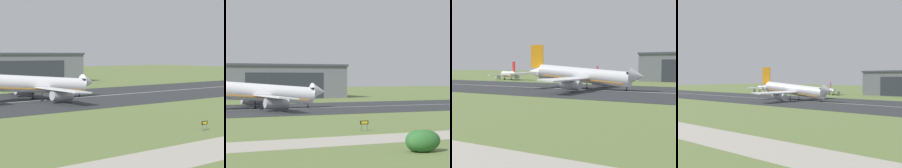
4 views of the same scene
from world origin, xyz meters
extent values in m
plane|color=olive|center=(0.00, 48.17, 0.00)|extent=(667.69, 667.69, 0.00)
cube|color=#2B2D30|center=(0.00, 96.33, 0.03)|extent=(427.69, 54.40, 0.06)
cube|color=silver|center=(0.00, 96.33, 0.07)|extent=(384.92, 0.70, 0.01)
cylinder|color=white|center=(0.60, 98.05, 4.86)|extent=(33.81, 5.23, 7.38)
cone|color=white|center=(19.57, 97.88, 4.86)|extent=(4.83, 4.97, 5.24)
cone|color=white|center=(-19.10, 98.23, 5.75)|extent=(6.26, 4.49, 4.86)
cube|color=black|center=(17.13, 97.91, 5.85)|extent=(1.17, 4.20, 0.52)
cube|color=orange|center=(0.60, 98.05, 3.51)|extent=(30.12, 4.95, 2.42)
cube|color=white|center=(1.15, 84.55, 4.00)|extent=(5.47, 22.11, 0.79)
cylinder|color=#A8A8B2|center=(2.22, 86.31, 2.22)|extent=(6.64, 3.11, 3.52)
cube|color=white|center=(1.39, 111.54, 4.00)|extent=(5.47, 22.11, 0.79)
cylinder|color=#A8A8B2|center=(2.43, 109.77, 2.22)|extent=(6.64, 3.11, 3.52)
cube|color=orange|center=(-18.21, 98.22, 11.52)|extent=(5.37, 0.33, 8.38)
cube|color=white|center=(-18.67, 91.99, 5.60)|extent=(4.76, 7.58, 0.24)
cube|color=white|center=(-18.56, 104.46, 5.60)|extent=(4.76, 7.58, 0.24)
cylinder|color=black|center=(16.15, 97.91, 1.20)|extent=(0.24, 0.24, 2.40)
cylinder|color=black|center=(16.15, 97.91, 0.22)|extent=(0.84, 0.84, 0.44)
cylinder|color=black|center=(0.75, 95.09, 1.20)|extent=(0.24, 0.24, 2.40)
cylinder|color=black|center=(0.75, 95.09, 0.22)|extent=(0.84, 0.84, 0.44)
cylinder|color=black|center=(0.80, 101.01, 1.20)|extent=(0.24, 0.24, 2.40)
cylinder|color=black|center=(0.80, 101.01, 0.22)|extent=(0.84, 0.84, 0.44)
cylinder|color=white|center=(-13.55, 149.69, 2.64)|extent=(11.01, 12.74, 2.31)
cone|color=white|center=(-8.29, 143.24, 2.64)|extent=(3.11, 3.08, 2.31)
cone|color=white|center=(-19.04, 156.40, 3.05)|extent=(3.37, 3.47, 2.08)
cube|color=black|center=(-9.01, 144.13, 3.10)|extent=(2.22, 2.10, 0.44)
cube|color=#991E7A|center=(-13.55, 149.69, 2.00)|extent=(10.00, 11.54, 0.20)
cube|color=white|center=(-17.02, 146.47, 2.23)|extent=(6.99, 6.31, 0.40)
cylinder|color=#A8A8B2|center=(-16.29, 146.47, 1.26)|extent=(3.02, 3.24, 1.44)
cube|color=white|center=(-9.72, 152.45, 2.23)|extent=(6.99, 6.31, 0.40)
cylinder|color=#A8A8B2|center=(-9.86, 151.73, 1.26)|extent=(3.02, 3.24, 1.44)
cube|color=#991E7A|center=(-18.78, 156.07, 5.76)|extent=(1.81, 2.13, 3.94)
cube|color=white|center=(-21.30, 154.53, 2.98)|extent=(4.14, 3.95, 0.24)
cube|color=white|center=(-16.77, 158.24, 2.98)|extent=(4.14, 3.95, 0.24)
cylinder|color=black|center=(-9.70, 144.98, 0.74)|extent=(0.24, 0.24, 1.48)
cylinder|color=black|center=(-9.70, 144.98, 0.22)|extent=(0.84, 0.84, 0.44)
cylinder|color=black|center=(-14.76, 148.97, 0.74)|extent=(0.24, 0.24, 1.48)
cylinder|color=black|center=(-14.76, 148.97, 0.22)|extent=(0.84, 0.84, 0.44)
cylinder|color=black|center=(-12.61, 150.73, 0.74)|extent=(0.24, 0.24, 1.48)
cylinder|color=black|center=(-12.61, 150.73, 0.22)|extent=(0.84, 0.84, 0.44)
cylinder|color=silver|center=(-66.69, 140.44, 3.23)|extent=(15.22, 10.91, 3.15)
cone|color=silver|center=(-74.70, 145.28, 3.23)|extent=(4.05, 4.16, 3.15)
cone|color=silver|center=(-58.28, 135.36, 3.80)|extent=(4.69, 4.38, 2.83)
cube|color=black|center=(-73.36, 144.48, 3.86)|extent=(2.32, 2.86, 0.44)
cube|color=red|center=(-66.69, 140.44, 2.36)|extent=(13.78, 9.95, 0.20)
cube|color=silver|center=(-63.74, 145.94, 2.68)|extent=(7.13, 9.37, 0.40)
cylinder|color=#A8A8B2|center=(-64.59, 145.58, 1.45)|extent=(4.51, 3.78, 1.95)
cube|color=silver|center=(-70.18, 135.27, 2.68)|extent=(7.13, 9.37, 0.40)
cylinder|color=#A8A8B2|center=(-70.26, 136.19, 1.45)|extent=(4.51, 3.78, 1.95)
cube|color=red|center=(-58.76, 135.65, 7.48)|extent=(3.07, 2.01, 5.35)
cube|color=silver|center=(-56.36, 138.85, 3.70)|extent=(5.05, 5.67, 0.24)
cube|color=silver|center=(-60.48, 132.04, 3.70)|extent=(5.05, 5.67, 0.24)
cylinder|color=black|center=(-72.46, 143.93, 0.83)|extent=(0.24, 0.24, 1.66)
cylinder|color=black|center=(-72.46, 143.93, 0.22)|extent=(0.84, 0.84, 0.44)
cylinder|color=black|center=(-65.56, 141.96, 0.83)|extent=(0.24, 0.24, 1.66)
cylinder|color=black|center=(-65.56, 141.96, 0.22)|extent=(0.84, 0.84, 0.44)
cylinder|color=black|center=(-67.51, 138.73, 0.83)|extent=(0.24, 0.24, 1.66)
cylinder|color=black|center=(-67.51, 138.73, 0.22)|extent=(0.84, 0.84, 0.44)
camera|label=1|loc=(-63.96, -20.17, 14.19)|focal=70.00mm
camera|label=2|loc=(-44.60, -48.00, 9.34)|focal=85.00mm
camera|label=3|loc=(46.80, 2.20, 8.31)|focal=50.00mm
camera|label=4|loc=(95.20, -10.95, 10.27)|focal=50.00mm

